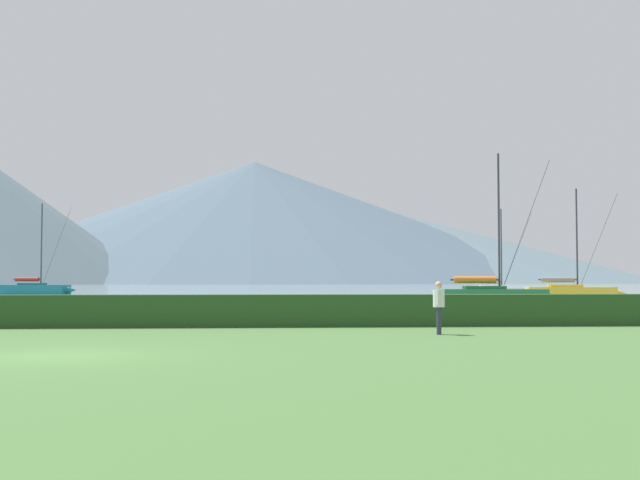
# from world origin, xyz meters

# --- Properties ---
(ground_plane) EXTENTS (1000.00, 1000.00, 0.00)m
(ground_plane) POSITION_xyz_m (0.00, 0.00, 0.00)
(ground_plane) COLOR #477038
(harbor_water) EXTENTS (320.00, 246.00, 0.00)m
(harbor_water) POSITION_xyz_m (0.00, 137.00, 0.00)
(harbor_water) COLOR #8499A8
(harbor_water) RESTS_ON ground_plane
(hedge_line) EXTENTS (80.00, 1.20, 1.16)m
(hedge_line) POSITION_xyz_m (0.00, 11.00, 0.58)
(hedge_line) COLOR #284C23
(hedge_line) RESTS_ON ground_plane
(sailboat_slip_2) EXTENTS (8.18, 3.62, 9.12)m
(sailboat_slip_2) POSITION_xyz_m (29.84, 45.82, 0.66)
(sailboat_slip_2) COLOR gold
(sailboat_slip_2) RESTS_ON harbor_water
(sailboat_slip_4) EXTENTS (8.14, 3.05, 9.79)m
(sailboat_slip_4) POSITION_xyz_m (19.31, 32.21, 0.67)
(sailboat_slip_4) COLOR #236B38
(sailboat_slip_4) RESTS_ON harbor_water
(sailboat_slip_5) EXTENTS (8.33, 3.70, 9.99)m
(sailboat_slip_5) POSITION_xyz_m (-19.72, 71.50, 0.68)
(sailboat_slip_5) COLOR #19707A
(sailboat_slip_5) RESTS_ON harbor_water
(sailboat_slip_6) EXTENTS (7.25, 2.82, 8.50)m
(sailboat_slip_6) POSITION_xyz_m (27.28, 58.00, 0.59)
(sailboat_slip_6) COLOR white
(sailboat_slip_6) RESTS_ON harbor_water
(person_seated_viewer) EXTENTS (0.36, 0.55, 1.65)m
(person_seated_viewer) POSITION_xyz_m (10.17, 6.39, 0.97)
(person_seated_viewer) COLOR #2D3347
(person_seated_viewer) RESTS_ON ground_plane
(distant_hill_central_peak) EXTENTS (335.39, 335.39, 64.01)m
(distant_hill_central_peak) POSITION_xyz_m (0.71, 410.53, 32.00)
(distant_hill_central_peak) COLOR #4C6070
(distant_hill_central_peak) RESTS_ON ground_plane
(distant_hill_east_ridge) EXTENTS (268.71, 268.71, 37.19)m
(distant_hill_east_ridge) POSITION_xyz_m (71.74, 401.79, 18.59)
(distant_hill_east_ridge) COLOR slate
(distant_hill_east_ridge) RESTS_ON ground_plane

